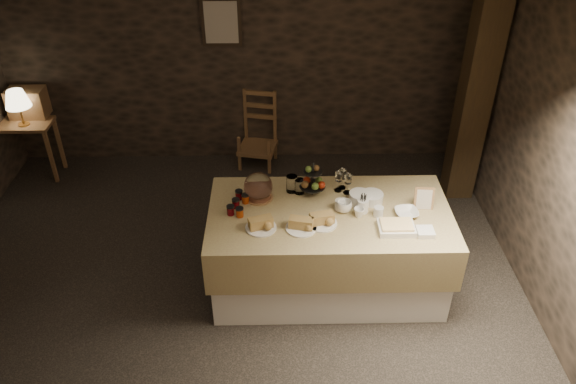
{
  "coord_description": "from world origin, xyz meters",
  "views": [
    {
      "loc": [
        0.47,
        -3.77,
        3.74
      ],
      "look_at": [
        0.55,
        0.2,
        1.0
      ],
      "focal_mm": 35.0,
      "sensor_mm": 36.0,
      "label": 1
    }
  ],
  "objects_px": {
    "buffet_table": "(328,243)",
    "console_table": "(25,133)",
    "timber_column": "(476,89)",
    "wine_rack": "(28,103)",
    "fruit_stand": "(313,182)",
    "chair": "(257,133)",
    "table_lamp": "(17,99)"
  },
  "relations": [
    {
      "from": "buffet_table",
      "to": "fruit_stand",
      "type": "bearing_deg",
      "value": 117.13
    },
    {
      "from": "buffet_table",
      "to": "chair",
      "type": "height_order",
      "value": "chair"
    },
    {
      "from": "chair",
      "to": "wine_rack",
      "type": "bearing_deg",
      "value": -166.04
    },
    {
      "from": "buffet_table",
      "to": "table_lamp",
      "type": "xyz_separation_m",
      "value": [
        -3.36,
        1.91,
        0.55
      ]
    },
    {
      "from": "wine_rack",
      "to": "timber_column",
      "type": "bearing_deg",
      "value": -7.22
    },
    {
      "from": "wine_rack",
      "to": "fruit_stand",
      "type": "xyz_separation_m",
      "value": [
        3.23,
        -1.87,
        0.09
      ]
    },
    {
      "from": "chair",
      "to": "timber_column",
      "type": "relative_size",
      "value": 0.28
    },
    {
      "from": "chair",
      "to": "fruit_stand",
      "type": "height_order",
      "value": "fruit_stand"
    },
    {
      "from": "buffet_table",
      "to": "table_lamp",
      "type": "height_order",
      "value": "table_lamp"
    },
    {
      "from": "table_lamp",
      "to": "timber_column",
      "type": "bearing_deg",
      "value": -4.61
    },
    {
      "from": "buffet_table",
      "to": "console_table",
      "type": "distance_m",
      "value": 3.94
    },
    {
      "from": "buffet_table",
      "to": "chair",
      "type": "distance_m",
      "value": 2.32
    },
    {
      "from": "console_table",
      "to": "timber_column",
      "type": "xyz_separation_m",
      "value": [
        5.05,
        -0.45,
        0.72
      ]
    },
    {
      "from": "chair",
      "to": "console_table",
      "type": "bearing_deg",
      "value": -162.29
    },
    {
      "from": "chair",
      "to": "timber_column",
      "type": "xyz_separation_m",
      "value": [
        2.34,
        -0.71,
        0.89
      ]
    },
    {
      "from": "console_table",
      "to": "fruit_stand",
      "type": "distance_m",
      "value": 3.71
    },
    {
      "from": "buffet_table",
      "to": "wine_rack",
      "type": "distance_m",
      "value": 4.0
    },
    {
      "from": "timber_column",
      "to": "wine_rack",
      "type": "bearing_deg",
      "value": 172.78
    },
    {
      "from": "console_table",
      "to": "chair",
      "type": "xyz_separation_m",
      "value": [
        2.71,
        0.26,
        -0.17
      ]
    },
    {
      "from": "fruit_stand",
      "to": "console_table",
      "type": "bearing_deg",
      "value": 152.7
    },
    {
      "from": "console_table",
      "to": "timber_column",
      "type": "relative_size",
      "value": 0.27
    },
    {
      "from": "console_table",
      "to": "timber_column",
      "type": "height_order",
      "value": "timber_column"
    },
    {
      "from": "buffet_table",
      "to": "table_lamp",
      "type": "relative_size",
      "value": 4.99
    },
    {
      "from": "table_lamp",
      "to": "fruit_stand",
      "type": "xyz_separation_m",
      "value": [
        3.23,
        -1.64,
        -0.06
      ]
    },
    {
      "from": "chair",
      "to": "fruit_stand",
      "type": "xyz_separation_m",
      "value": [
        0.56,
        -1.95,
        0.56
      ]
    },
    {
      "from": "console_table",
      "to": "buffet_table",
      "type": "bearing_deg",
      "value": -29.82
    },
    {
      "from": "buffet_table",
      "to": "timber_column",
      "type": "height_order",
      "value": "timber_column"
    },
    {
      "from": "wine_rack",
      "to": "fruit_stand",
      "type": "distance_m",
      "value": 3.73
    },
    {
      "from": "console_table",
      "to": "timber_column",
      "type": "bearing_deg",
      "value": -5.13
    },
    {
      "from": "timber_column",
      "to": "fruit_stand",
      "type": "height_order",
      "value": "timber_column"
    },
    {
      "from": "wine_rack",
      "to": "fruit_stand",
      "type": "bearing_deg",
      "value": -30.11
    },
    {
      "from": "wine_rack",
      "to": "timber_column",
      "type": "relative_size",
      "value": 0.16
    }
  ]
}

